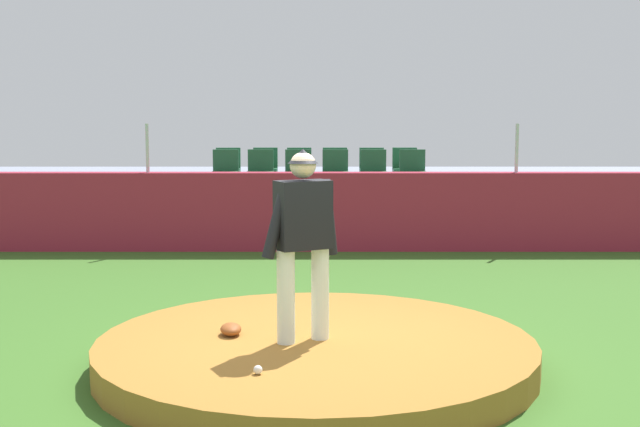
{
  "coord_description": "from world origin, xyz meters",
  "views": [
    {
      "loc": [
        0.04,
        -7.52,
        2.34
      ],
      "look_at": [
        0.0,
        2.38,
        1.17
      ],
      "focal_mm": 46.4,
      "sensor_mm": 36.0,
      "label": 1
    }
  ],
  "objects_px": {
    "stadium_chair_2": "(301,168)",
    "stadium_chair_3": "(339,168)",
    "stadium_chair_4": "(377,168)",
    "stadium_chair_11": "(408,165)",
    "stadium_chair_0": "(229,168)",
    "stadium_chair_5": "(416,168)",
    "fielding_glove": "(234,329)",
    "stadium_chair_6": "(231,165)",
    "stadium_chair_8": "(303,165)",
    "stadium_chair_9": "(338,165)",
    "pitcher": "(306,231)",
    "stadium_chair_7": "(269,165)",
    "baseball": "(261,370)",
    "stadium_chair_10": "(375,165)",
    "stadium_chair_1": "(264,168)"
  },
  "relations": [
    {
      "from": "fielding_glove",
      "to": "stadium_chair_0",
      "type": "height_order",
      "value": "stadium_chair_0"
    },
    {
      "from": "stadium_chair_7",
      "to": "stadium_chair_3",
      "type": "bearing_deg",
      "value": 146.62
    },
    {
      "from": "stadium_chair_7",
      "to": "stadium_chair_2",
      "type": "bearing_deg",
      "value": 126.25
    },
    {
      "from": "stadium_chair_6",
      "to": "stadium_chair_5",
      "type": "bearing_deg",
      "value": 166.03
    },
    {
      "from": "stadium_chair_3",
      "to": "stadium_chair_11",
      "type": "height_order",
      "value": "same"
    },
    {
      "from": "stadium_chair_5",
      "to": "stadium_chair_10",
      "type": "distance_m",
      "value": 1.13
    },
    {
      "from": "stadium_chair_2",
      "to": "stadium_chair_3",
      "type": "xyz_separation_m",
      "value": [
        0.7,
        0.01,
        0.0
      ]
    },
    {
      "from": "stadium_chair_11",
      "to": "stadium_chair_2",
      "type": "bearing_deg",
      "value": 23.82
    },
    {
      "from": "baseball",
      "to": "stadium_chair_9",
      "type": "xyz_separation_m",
      "value": [
        0.8,
        9.85,
        1.07
      ]
    },
    {
      "from": "stadium_chair_2",
      "to": "stadium_chair_3",
      "type": "height_order",
      "value": "same"
    },
    {
      "from": "stadium_chair_9",
      "to": "stadium_chair_11",
      "type": "bearing_deg",
      "value": -179.5
    },
    {
      "from": "stadium_chair_0",
      "to": "stadium_chair_4",
      "type": "distance_m",
      "value": 2.77
    },
    {
      "from": "baseball",
      "to": "fielding_glove",
      "type": "xyz_separation_m",
      "value": [
        -0.35,
        1.21,
        0.02
      ]
    },
    {
      "from": "fielding_glove",
      "to": "stadium_chair_4",
      "type": "xyz_separation_m",
      "value": [
        1.85,
        7.71,
        1.05
      ]
    },
    {
      "from": "stadium_chair_5",
      "to": "stadium_chair_7",
      "type": "distance_m",
      "value": 2.96
    },
    {
      "from": "stadium_chair_0",
      "to": "stadium_chair_10",
      "type": "bearing_deg",
      "value": -162.48
    },
    {
      "from": "stadium_chair_2",
      "to": "baseball",
      "type": "bearing_deg",
      "value": 89.43
    },
    {
      "from": "stadium_chair_0",
      "to": "stadium_chair_4",
      "type": "relative_size",
      "value": 1.0
    },
    {
      "from": "baseball",
      "to": "stadium_chair_3",
      "type": "relative_size",
      "value": 0.15
    },
    {
      "from": "stadium_chair_4",
      "to": "baseball",
      "type": "bearing_deg",
      "value": 80.45
    },
    {
      "from": "stadium_chair_0",
      "to": "stadium_chair_5",
      "type": "height_order",
      "value": "same"
    },
    {
      "from": "stadium_chair_8",
      "to": "stadium_chair_9",
      "type": "height_order",
      "value": "same"
    },
    {
      "from": "pitcher",
      "to": "stadium_chair_6",
      "type": "xyz_separation_m",
      "value": [
        -1.66,
        8.81,
        0.07
      ]
    },
    {
      "from": "baseball",
      "to": "stadium_chair_10",
      "type": "distance_m",
      "value": 9.98
    },
    {
      "from": "stadium_chair_1",
      "to": "stadium_chair_2",
      "type": "bearing_deg",
      "value": 178.01
    },
    {
      "from": "stadium_chair_3",
      "to": "stadium_chair_8",
      "type": "distance_m",
      "value": 1.12
    },
    {
      "from": "stadium_chair_10",
      "to": "pitcher",
      "type": "bearing_deg",
      "value": 82.39
    },
    {
      "from": "stadium_chair_4",
      "to": "stadium_chair_11",
      "type": "relative_size",
      "value": 1.0
    },
    {
      "from": "stadium_chair_8",
      "to": "stadium_chair_7",
      "type": "bearing_deg",
      "value": -2.76
    },
    {
      "from": "stadium_chair_3",
      "to": "stadium_chair_11",
      "type": "bearing_deg",
      "value": -146.83
    },
    {
      "from": "stadium_chair_4",
      "to": "stadium_chair_11",
      "type": "bearing_deg",
      "value": -125.89
    },
    {
      "from": "fielding_glove",
      "to": "stadium_chair_10",
      "type": "distance_m",
      "value": 8.86
    },
    {
      "from": "fielding_glove",
      "to": "stadium_chair_9",
      "type": "bearing_deg",
      "value": -14.47
    },
    {
      "from": "baseball",
      "to": "stadium_chair_10",
      "type": "xyz_separation_m",
      "value": [
        1.52,
        9.81,
        1.07
      ]
    },
    {
      "from": "baseball",
      "to": "stadium_chair_7",
      "type": "relative_size",
      "value": 0.15
    },
    {
      "from": "pitcher",
      "to": "stadium_chair_4",
      "type": "relative_size",
      "value": 3.55
    },
    {
      "from": "stadium_chair_0",
      "to": "stadium_chair_6",
      "type": "bearing_deg",
      "value": -86.66
    },
    {
      "from": "stadium_chair_3",
      "to": "stadium_chair_5",
      "type": "bearing_deg",
      "value": 179.39
    },
    {
      "from": "pitcher",
      "to": "stadium_chair_8",
      "type": "bearing_deg",
      "value": 65.03
    },
    {
      "from": "stadium_chair_0",
      "to": "stadium_chair_3",
      "type": "distance_m",
      "value": 2.05
    },
    {
      "from": "stadium_chair_5",
      "to": "stadium_chair_7",
      "type": "bearing_deg",
      "value": -18.06
    },
    {
      "from": "stadium_chair_5",
      "to": "stadium_chair_2",
      "type": "bearing_deg",
      "value": -0.08
    },
    {
      "from": "stadium_chair_8",
      "to": "stadium_chair_0",
      "type": "bearing_deg",
      "value": 33.35
    },
    {
      "from": "stadium_chair_4",
      "to": "stadium_chair_8",
      "type": "relative_size",
      "value": 1.0
    },
    {
      "from": "stadium_chair_3",
      "to": "stadium_chair_0",
      "type": "bearing_deg",
      "value": 0.62
    },
    {
      "from": "stadium_chair_6",
      "to": "stadium_chair_10",
      "type": "xyz_separation_m",
      "value": [
        2.84,
        -0.01,
        0.0
      ]
    },
    {
      "from": "stadium_chair_2",
      "to": "stadium_chair_11",
      "type": "xyz_separation_m",
      "value": [
        2.09,
        0.92,
        0.0
      ]
    },
    {
      "from": "stadium_chair_4",
      "to": "stadium_chair_5",
      "type": "bearing_deg",
      "value": -178.79
    },
    {
      "from": "stadium_chair_1",
      "to": "stadium_chair_11",
      "type": "height_order",
      "value": "same"
    },
    {
      "from": "stadium_chair_0",
      "to": "stadium_chair_1",
      "type": "xyz_separation_m",
      "value": [
        0.65,
        0.03,
        0.0
      ]
    }
  ]
}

